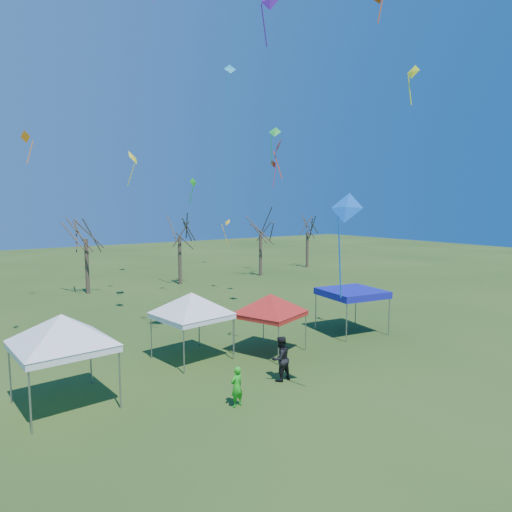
{
  "coord_description": "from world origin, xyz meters",
  "views": [
    {
      "loc": [
        -12.51,
        -14.95,
        7.5
      ],
      "look_at": [
        0.06,
        3.0,
        5.02
      ],
      "focal_mm": 32.0,
      "sensor_mm": 36.0,
      "label": 1
    }
  ],
  "objects_px": {
    "tree_2": "(85,219)",
    "tent_red": "(270,298)",
    "tent_blue": "(352,293)",
    "person_dark": "(280,359)",
    "tree_4": "(261,218)",
    "person_green": "(237,386)",
    "tree_5": "(308,219)",
    "tent_white_west": "(61,321)",
    "tree_3": "(179,220)",
    "tent_white_mid": "(192,297)"
  },
  "relations": [
    {
      "from": "tent_white_west",
      "to": "person_green",
      "type": "height_order",
      "value": "tent_white_west"
    },
    {
      "from": "tent_red",
      "to": "tree_3",
      "type": "bearing_deg",
      "value": 76.51
    },
    {
      "from": "tent_white_mid",
      "to": "tent_white_west",
      "type": "bearing_deg",
      "value": -162.56
    },
    {
      "from": "tent_white_west",
      "to": "tent_white_mid",
      "type": "xyz_separation_m",
      "value": [
        6.31,
        1.98,
        -0.2
      ]
    },
    {
      "from": "tree_4",
      "to": "tent_red",
      "type": "bearing_deg",
      "value": -124.45
    },
    {
      "from": "person_dark",
      "to": "tree_5",
      "type": "bearing_deg",
      "value": -136.99
    },
    {
      "from": "tree_4",
      "to": "tent_blue",
      "type": "relative_size",
      "value": 2.14
    },
    {
      "from": "tent_red",
      "to": "tent_blue",
      "type": "height_order",
      "value": "tent_red"
    },
    {
      "from": "tree_5",
      "to": "person_green",
      "type": "height_order",
      "value": "tree_5"
    },
    {
      "from": "person_green",
      "to": "tent_white_west",
      "type": "bearing_deg",
      "value": -48.15
    },
    {
      "from": "tree_2",
      "to": "tent_white_mid",
      "type": "distance_m",
      "value": 20.14
    },
    {
      "from": "tree_5",
      "to": "person_dark",
      "type": "xyz_separation_m",
      "value": [
        -24.58,
        -26.2,
        -4.77
      ]
    },
    {
      "from": "tree_3",
      "to": "tent_white_mid",
      "type": "bearing_deg",
      "value": -114.04
    },
    {
      "from": "tree_2",
      "to": "person_green",
      "type": "bearing_deg",
      "value": -93.11
    },
    {
      "from": "person_dark",
      "to": "person_green",
      "type": "xyz_separation_m",
      "value": [
        -2.89,
        -1.06,
        -0.2
      ]
    },
    {
      "from": "tree_2",
      "to": "tent_white_west",
      "type": "xyz_separation_m",
      "value": [
        -6.63,
        -21.86,
        -3.02
      ]
    },
    {
      "from": "tent_red",
      "to": "person_dark",
      "type": "height_order",
      "value": "tent_red"
    },
    {
      "from": "tree_4",
      "to": "person_green",
      "type": "relative_size",
      "value": 5.14
    },
    {
      "from": "person_dark",
      "to": "person_green",
      "type": "height_order",
      "value": "person_dark"
    },
    {
      "from": "tree_2",
      "to": "tent_red",
      "type": "xyz_separation_m",
      "value": [
        3.37,
        -21.3,
        -3.46
      ]
    },
    {
      "from": "tent_blue",
      "to": "person_green",
      "type": "height_order",
      "value": "tent_blue"
    },
    {
      "from": "tree_4",
      "to": "tree_5",
      "type": "distance_m",
      "value": 8.62
    },
    {
      "from": "tree_4",
      "to": "tent_blue",
      "type": "height_order",
      "value": "tree_4"
    },
    {
      "from": "tent_blue",
      "to": "person_dark",
      "type": "height_order",
      "value": "tent_blue"
    },
    {
      "from": "tent_white_mid",
      "to": "tree_4",
      "type": "bearing_deg",
      "value": 47.23
    },
    {
      "from": "tent_blue",
      "to": "person_dark",
      "type": "distance_m",
      "value": 8.87
    },
    {
      "from": "tree_3",
      "to": "tree_4",
      "type": "xyz_separation_m",
      "value": [
        9.32,
        -0.04,
        -0.02
      ]
    },
    {
      "from": "tent_blue",
      "to": "person_green",
      "type": "bearing_deg",
      "value": -157.43
    },
    {
      "from": "tree_5",
      "to": "tree_3",
      "type": "bearing_deg",
      "value": -173.48
    },
    {
      "from": "person_dark",
      "to": "tree_4",
      "type": "bearing_deg",
      "value": -127.71
    },
    {
      "from": "tree_5",
      "to": "tent_red",
      "type": "bearing_deg",
      "value": -134.67
    },
    {
      "from": "tent_white_mid",
      "to": "person_dark",
      "type": "relative_size",
      "value": 2.22
    },
    {
      "from": "tent_white_west",
      "to": "tent_blue",
      "type": "relative_size",
      "value": 1.25
    },
    {
      "from": "person_green",
      "to": "tree_3",
      "type": "bearing_deg",
      "value": -124.09
    },
    {
      "from": "tree_2",
      "to": "person_green",
      "type": "xyz_separation_m",
      "value": [
        -1.39,
        -25.57,
        -5.52
      ]
    },
    {
      "from": "tree_4",
      "to": "person_dark",
      "type": "bearing_deg",
      "value": -123.9
    },
    {
      "from": "tree_5",
      "to": "tent_blue",
      "type": "relative_size",
      "value": 2.02
    },
    {
      "from": "tent_blue",
      "to": "tree_3",
      "type": "bearing_deg",
      "value": 93.17
    },
    {
      "from": "tree_3",
      "to": "tent_white_west",
      "type": "distance_m",
      "value": 26.4
    },
    {
      "from": "tree_2",
      "to": "tent_blue",
      "type": "relative_size",
      "value": 2.22
    },
    {
      "from": "tree_2",
      "to": "tent_white_mid",
      "type": "bearing_deg",
      "value": -90.92
    },
    {
      "from": "tent_white_mid",
      "to": "person_dark",
      "type": "xyz_separation_m",
      "value": [
        1.83,
        -4.63,
        -2.1
      ]
    },
    {
      "from": "tree_2",
      "to": "tent_white_mid",
      "type": "relative_size",
      "value": 1.91
    },
    {
      "from": "tent_white_west",
      "to": "person_dark",
      "type": "height_order",
      "value": "tent_white_west"
    },
    {
      "from": "tent_red",
      "to": "tree_4",
      "type": "bearing_deg",
      "value": 55.55
    },
    {
      "from": "tree_4",
      "to": "tent_white_mid",
      "type": "bearing_deg",
      "value": -132.77
    },
    {
      "from": "tent_red",
      "to": "person_green",
      "type": "distance_m",
      "value": 6.72
    },
    {
      "from": "tent_white_west",
      "to": "person_green",
      "type": "relative_size",
      "value": 2.99
    },
    {
      "from": "tent_red",
      "to": "tent_blue",
      "type": "distance_m",
      "value": 6.2
    },
    {
      "from": "tree_2",
      "to": "tree_3",
      "type": "xyz_separation_m",
      "value": [
        8.4,
        -0.33,
        -0.21
      ]
    }
  ]
}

